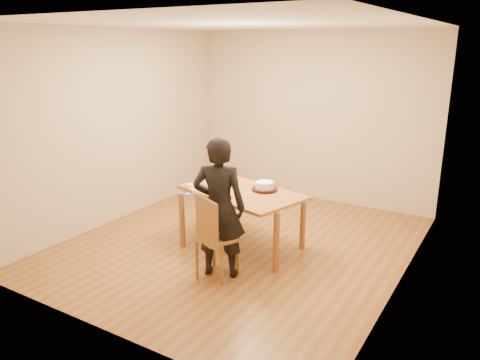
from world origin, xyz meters
The scene contains 16 objects.
room_shell centered at (0.00, 0.34, 1.35)m, with size 4.00×4.50×2.70m.
dining_table centered at (0.09, -0.08, 0.73)m, with size 1.47×0.87×0.04m, color brown.
dining_chair centered at (0.24, -0.86, 0.45)m, with size 0.38×0.38×0.04m, color brown.
cake_plate centered at (0.31, 0.09, 0.76)m, with size 0.32×0.32×0.02m, color red.
cake centered at (0.31, 0.09, 0.81)m, with size 0.23×0.23×0.07m, color white.
frosting_dome centered at (0.31, 0.09, 0.86)m, with size 0.22×0.22×0.03m, color white.
frosting_tub centered at (0.14, -0.48, 0.79)m, with size 0.09×0.09×0.08m, color white.
frosting_lid centered at (-0.39, -0.55, 0.75)m, with size 0.09×0.09×0.01m, color #1B40B3.
frosting_dollop centered at (-0.39, -0.55, 0.77)m, with size 0.04×0.04×0.02m, color white.
ramekin_green centered at (-0.36, -0.44, 0.77)m, with size 0.07×0.07×0.04m, color white.
ramekin_yellow centered at (-0.30, -0.21, 0.77)m, with size 0.08×0.08×0.04m, color white.
ramekin_multi centered at (-0.55, -0.30, 0.77)m, with size 0.09×0.09×0.04m, color white.
candy_box_pink centered at (-0.49, 0.27, 0.76)m, with size 0.14×0.07×0.02m, color #C12D74.
candy_box_green centered at (-0.50, 0.27, 0.78)m, with size 0.12×0.06×0.02m, color green.
spatula centered at (-0.05, -0.58, 0.75)m, with size 0.16×0.01×0.01m, color black.
person centered at (0.24, -0.81, 0.78)m, with size 0.57×0.37×1.56m, color black.
Camera 1 is at (2.89, -4.75, 2.47)m, focal length 35.00 mm.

